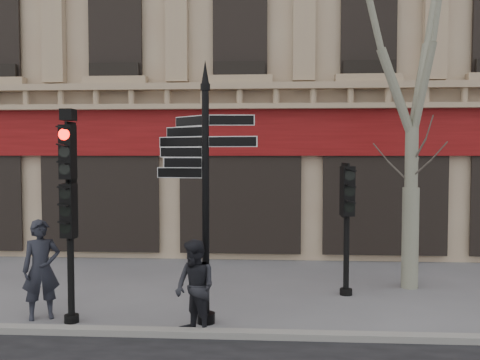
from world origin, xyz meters
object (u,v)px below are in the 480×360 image
object	(u,v)px
fingerpost	(205,148)
pedestrian_a	(41,269)
traffic_signal_main	(69,189)
pedestrian_b	(195,288)
plane_tree	(414,11)
traffic_signal_secondary	(347,205)

from	to	relation	value
fingerpost	pedestrian_a	size ratio (longest dim) A/B	2.55
traffic_signal_main	pedestrian_b	size ratio (longest dim) A/B	2.39
pedestrian_b	plane_tree	bearing A→B (deg)	82.94
pedestrian_b	traffic_signal_secondary	bearing A→B (deg)	88.43
pedestrian_b	pedestrian_a	bearing A→B (deg)	-148.25
traffic_signal_main	pedestrian_b	xyz separation A→B (m)	(2.31, -0.51, -1.61)
traffic_signal_secondary	pedestrian_b	size ratio (longest dim) A/B	1.73
plane_tree	pedestrian_b	bearing A→B (deg)	-142.08
plane_tree	pedestrian_b	distance (m)	7.68
traffic_signal_secondary	pedestrian_a	xyz separation A→B (m)	(-5.78, -2.00, -1.01)
fingerpost	pedestrian_a	xyz separation A→B (m)	(-3.04, 0.06, -2.21)
traffic_signal_main	plane_tree	xyz separation A→B (m)	(6.66, 2.89, 3.73)
fingerpost	pedestrian_b	bearing A→B (deg)	-78.45
fingerpost	traffic_signal_main	distance (m)	2.52
traffic_signal_main	traffic_signal_secondary	distance (m)	5.62
plane_tree	pedestrian_a	distance (m)	9.36
pedestrian_a	pedestrian_b	world-z (taller)	pedestrian_a
traffic_signal_main	traffic_signal_secondary	size ratio (longest dim) A/B	1.38
traffic_signal_secondary	plane_tree	size ratio (longest dim) A/B	0.32
plane_tree	pedestrian_b	world-z (taller)	plane_tree
fingerpost	plane_tree	world-z (taller)	plane_tree
plane_tree	traffic_signal_main	bearing A→B (deg)	-156.58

